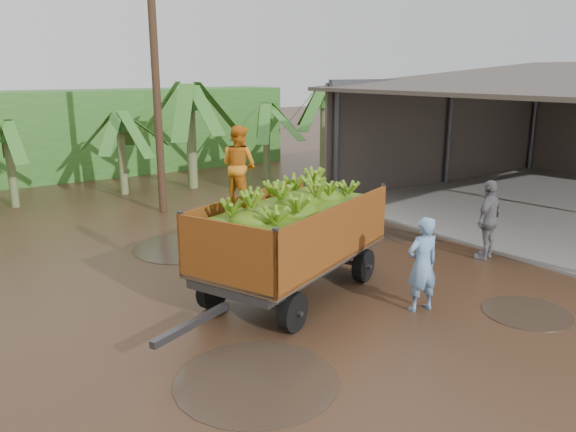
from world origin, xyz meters
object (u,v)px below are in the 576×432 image
(man_blue, at_px, (422,264))
(banana_trailer, at_px, (291,232))
(man_grey, at_px, (488,220))
(utility_pole, at_px, (155,69))

(man_blue, bearing_deg, banana_trailer, -41.53)
(man_grey, relative_size, utility_pole, 0.22)
(banana_trailer, distance_m, man_grey, 5.22)
(man_blue, bearing_deg, man_grey, -150.76)
(man_grey, xyz_separation_m, utility_pole, (-4.56, 8.80, 3.48))
(banana_trailer, distance_m, man_blue, 2.57)
(man_blue, bearing_deg, utility_pole, -73.58)
(man_grey, bearing_deg, banana_trailer, -24.24)
(banana_trailer, height_order, utility_pole, utility_pole)
(man_blue, xyz_separation_m, utility_pole, (-0.96, 9.99, 3.54))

